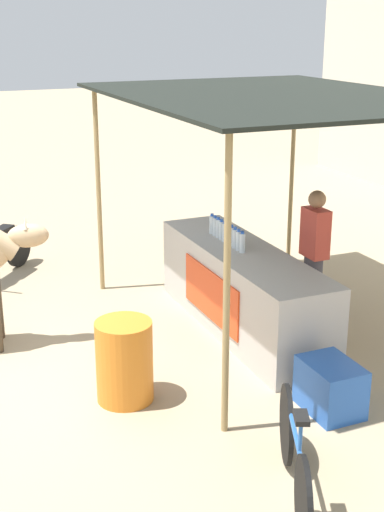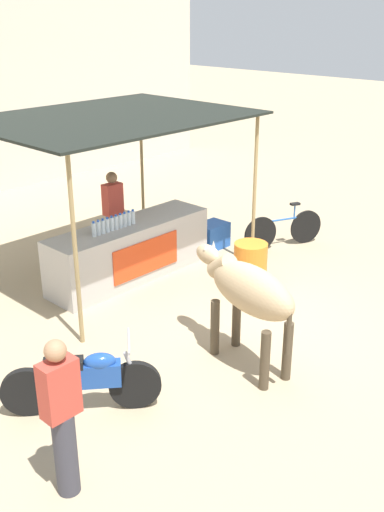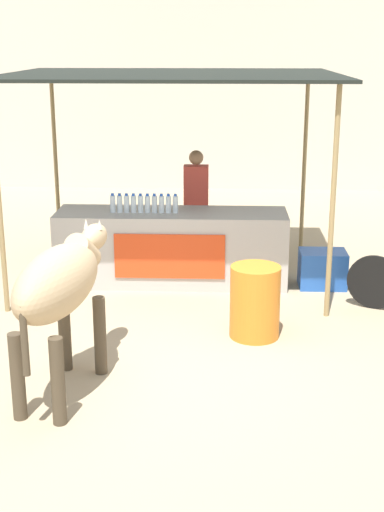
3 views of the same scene
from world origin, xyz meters
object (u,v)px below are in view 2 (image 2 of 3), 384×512
object	(u,v)px
cow	(248,291)
bicycle_leaning	(284,229)
stall_counter	(130,251)
cooler_box	(212,235)
vendor_behind_counter	(114,216)
motorcycle_parked	(83,379)
passerby_on_street	(62,417)
water_barrel	(250,266)

from	to	relation	value
cow	bicycle_leaning	bearing A→B (deg)	28.81
stall_counter	cooler_box	distance (m)	1.99
cooler_box	vendor_behind_counter	bearing A→B (deg)	153.15
cooler_box	cow	world-z (taller)	cow
vendor_behind_counter	cow	xyz separation A→B (m)	(-1.06, -3.86, 0.18)
stall_counter	bicycle_leaning	xyz separation A→B (m)	(2.94, -1.07, -0.13)
motorcycle_parked	cow	bearing A→B (deg)	-19.42
vendor_behind_counter	cooler_box	bearing A→B (deg)	-26.85
stall_counter	passerby_on_street	xyz separation A→B (m)	(-3.66, -3.27, 0.37)
bicycle_leaning	motorcycle_parked	bearing A→B (deg)	-167.04
vendor_behind_counter	passerby_on_street	bearing A→B (deg)	-134.50
vendor_behind_counter	bicycle_leaning	bearing A→B (deg)	-34.53
cow	vendor_behind_counter	bearing A→B (deg)	74.71
stall_counter	passerby_on_street	size ratio (longest dim) A/B	1.82
cooler_box	cow	xyz separation A→B (m)	(-2.74, -3.01, 0.79)
stall_counter	vendor_behind_counter	size ratio (longest dim) A/B	1.82
cooler_box	cow	bearing A→B (deg)	-132.22
vendor_behind_counter	cooler_box	world-z (taller)	vendor_behind_counter
bicycle_leaning	cow	bearing A→B (deg)	-151.19
cooler_box	stall_counter	bearing A→B (deg)	177.18
stall_counter	bicycle_leaning	bearing A→B (deg)	-20.00
water_barrel	bicycle_leaning	xyz separation A→B (m)	(1.93, 0.70, -0.05)
motorcycle_parked	bicycle_leaning	xyz separation A→B (m)	(5.74, 1.32, -0.08)
motorcycle_parked	bicycle_leaning	world-z (taller)	motorcycle_parked
vendor_behind_counter	water_barrel	distance (m)	2.66
vendor_behind_counter	cow	distance (m)	4.01
cooler_box	motorcycle_parked	world-z (taller)	motorcycle_parked
passerby_on_street	water_barrel	bearing A→B (deg)	17.79
cooler_box	water_barrel	distance (m)	1.93
cow	passerby_on_street	distance (m)	2.91
stall_counter	water_barrel	distance (m)	2.04
motorcycle_parked	passerby_on_street	world-z (taller)	passerby_on_street
cooler_box	motorcycle_parked	distance (m)	5.30
stall_counter	bicycle_leaning	world-z (taller)	stall_counter
water_barrel	motorcycle_parked	world-z (taller)	motorcycle_parked
vendor_behind_counter	water_barrel	bearing A→B (deg)	-73.93
water_barrel	bicycle_leaning	bearing A→B (deg)	19.90
cow	bicycle_leaning	size ratio (longest dim) A/B	1.21
cow	stall_counter	bearing A→B (deg)	76.22
cooler_box	passerby_on_street	distance (m)	6.49
water_barrel	passerby_on_street	size ratio (longest dim) A/B	0.48
cooler_box	passerby_on_street	bearing A→B (deg)	-150.61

